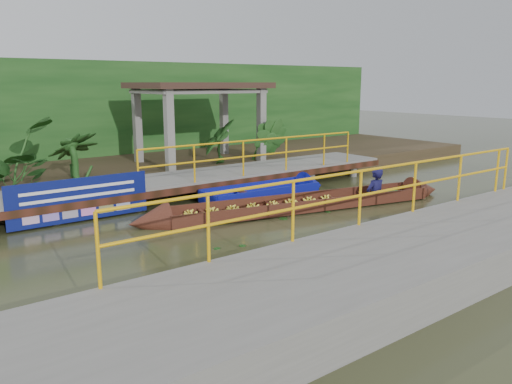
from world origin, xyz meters
TOP-DOWN VIEW (x-y plane):
  - ground at (0.00, 0.00)m, footprint 80.00×80.00m
  - land_strip at (0.00, 7.50)m, footprint 30.00×8.00m
  - far_dock at (0.02, 3.43)m, footprint 16.00×2.06m
  - near_dock at (1.00, -4.20)m, footprint 18.00×2.40m
  - pavilion at (3.00, 6.30)m, footprint 4.40×3.00m
  - foliage_backdrop at (0.00, 10.00)m, footprint 30.00×0.80m
  - vendor_boat at (2.83, 0.22)m, footprint 8.92×2.70m
  - moored_blue_boat at (3.16, 1.72)m, footprint 3.95×1.22m
  - blue_banner at (-2.48, 2.48)m, footprint 3.23×0.04m
  - tropical_plants at (-1.75, 5.30)m, footprint 14.26×1.26m

SIDE VIEW (x-z plane):
  - ground at x=0.00m, z-range 0.00..0.00m
  - moored_blue_boat at x=3.16m, z-range -0.30..0.63m
  - land_strip at x=0.00m, z-range 0.00..0.45m
  - vendor_boat at x=2.83m, z-range -0.79..1.30m
  - near_dock at x=1.00m, z-range -0.56..1.16m
  - far_dock at x=0.02m, z-range -0.35..1.30m
  - blue_banner at x=-2.48m, z-range 0.05..1.06m
  - tropical_plants at x=-1.75m, z-range 0.45..2.03m
  - foliage_backdrop at x=0.00m, z-range 0.00..4.00m
  - pavilion at x=3.00m, z-range 1.32..4.32m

